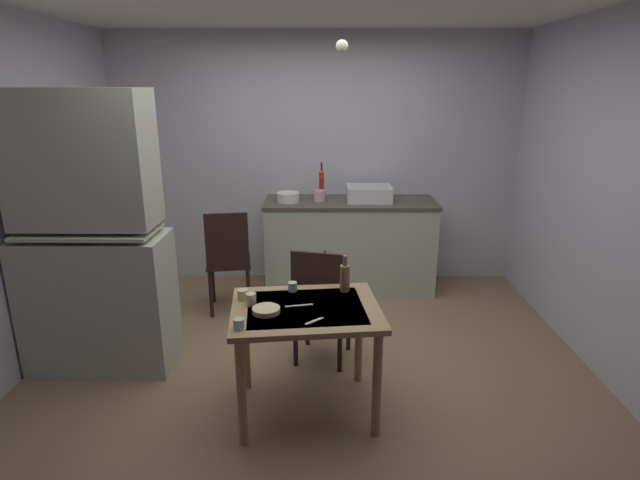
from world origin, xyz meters
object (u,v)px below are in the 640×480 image
serving_bowl_wide (266,310)px  dining_table (306,324)px  hand_pump (322,183)px  chair_by_counter (228,259)px  hutch_cabinet (92,245)px  sink_basin (369,193)px  glass_bottle (345,277)px  mixing_bowl_counter (288,197)px  chair_far_side (321,303)px  teacup_mint (292,287)px

serving_bowl_wide → dining_table: bearing=19.1°
hand_pump → chair_by_counter: (-0.85, -0.65, -0.58)m
hutch_cabinet → chair_by_counter: 1.30m
sink_basin → chair_by_counter: sink_basin is taller
dining_table → chair_by_counter: size_ratio=1.01×
sink_basin → glass_bottle: 1.88m
mixing_bowl_counter → serving_bowl_wide: (0.01, -2.14, -0.23)m
hutch_cabinet → chair_far_side: bearing=1.2°
hutch_cabinet → chair_by_counter: hutch_cabinet is taller
dining_table → chair_far_side: size_ratio=1.07×
serving_bowl_wide → glass_bottle: (0.49, 0.34, 0.08)m
sink_basin → serving_bowl_wide: (-0.79, -2.19, -0.26)m
chair_far_side → hand_pump: bearing=90.2°
hutch_cabinet → dining_table: 1.68m
hutch_cabinet → hand_pump: (1.63, 1.59, 0.15)m
hand_pump → serving_bowl_wide: bearing=-98.1°
mixing_bowl_counter → dining_table: (0.25, -2.06, -0.36)m
sink_basin → chair_far_side: sink_basin is taller
hand_pump → mixing_bowl_counter: hand_pump is taller
hand_pump → chair_by_counter: bearing=-142.4°
serving_bowl_wide → teacup_mint: 0.36m
chair_far_side → serving_bowl_wide: size_ratio=5.48×
chair_by_counter → mixing_bowl_counter: bearing=47.1°
hutch_cabinet → sink_basin: 2.61m
teacup_mint → serving_bowl_wide: bearing=-112.6°
mixing_bowl_counter → glass_bottle: 1.87m
hutch_cabinet → chair_by_counter: (0.78, 0.94, -0.43)m
serving_bowl_wide → hutch_cabinet: bearing=153.9°
hutch_cabinet → glass_bottle: 1.83m
chair_by_counter → glass_bottle: chair_by_counter is taller
hand_pump → glass_bottle: size_ratio=1.58×
hutch_cabinet → serving_bowl_wide: size_ratio=12.03×
mixing_bowl_counter → teacup_mint: bearing=-85.2°
hand_pump → glass_bottle: 1.92m
teacup_mint → dining_table: bearing=-69.1°
glass_bottle → serving_bowl_wide: bearing=-144.8°
hutch_cabinet → glass_bottle: bearing=-9.4°
chair_far_side → hutch_cabinet: bearing=-178.8°
chair_far_side → glass_bottle: 0.50m
chair_far_side → glass_bottle: glass_bottle is taller
hand_pump → dining_table: hand_pump is taller
sink_basin → serving_bowl_wide: size_ratio=2.60×
chair_far_side → teacup_mint: (-0.19, -0.34, 0.27)m
dining_table → teacup_mint: (-0.10, 0.25, 0.14)m
mixing_bowl_counter → chair_far_side: (0.34, -1.47, -0.49)m
sink_basin → teacup_mint: 1.98m
hutch_cabinet → glass_bottle: size_ratio=8.21×
teacup_mint → chair_by_counter: bearing=118.2°
chair_by_counter → serving_bowl_wide: chair_by_counter is taller
sink_basin → chair_by_counter: (-1.33, -0.61, -0.49)m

